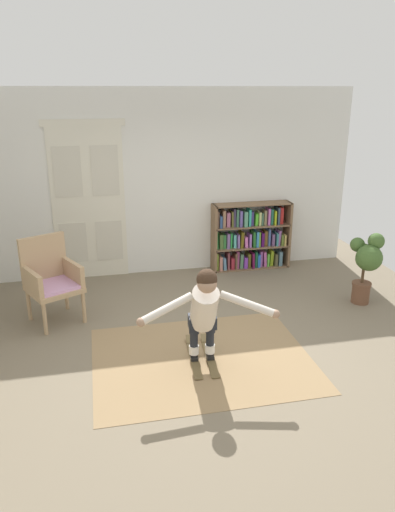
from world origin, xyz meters
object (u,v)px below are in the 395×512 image
at_px(bookshelf, 249,238).
at_px(person_skier, 205,308).
at_px(skis_pair, 202,356).
at_px(wicker_chair, 51,278).
at_px(potted_plant, 366,261).

distance_m(bookshelf, person_skier, 3.21).
distance_m(bookshelf, skis_pair, 3.05).
relative_size(bookshelf, wicker_chair, 1.19).
bearing_deg(skis_pair, potted_plant, 20.67).
relative_size(wicker_chair, skis_pair, 1.24).
distance_m(bookshelf, potted_plant, 2.04).
bearing_deg(bookshelf, wicker_chair, -157.07).
bearing_deg(wicker_chair, person_skier, -43.31).
bearing_deg(person_skier, skis_pair, 85.35).
bearing_deg(bookshelf, potted_plant, -56.51).
relative_size(wicker_chair, potted_plant, 1.07).
bearing_deg(person_skier, potted_plant, 24.53).
bearing_deg(skis_pair, person_skier, -94.65).
bearing_deg(wicker_chair, potted_plant, -5.37).
relative_size(bookshelf, skis_pair, 1.48).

